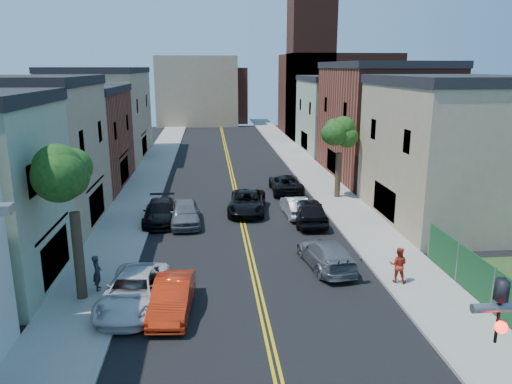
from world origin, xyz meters
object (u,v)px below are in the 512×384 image
object	(u,v)px
black_car_left	(160,212)
pedestrian_left	(97,273)
pedestrian_right	(398,265)
grey_car_left	(185,213)
grey_car_right	(326,254)
silver_car_right	(296,206)
dark_car_right_far	(286,184)
red_sedan	(172,297)
black_car_right	(309,211)
white_pickup	(134,291)
black_suv_lane	(247,202)

from	to	relation	value
black_car_left	pedestrian_left	world-z (taller)	pedestrian_left
pedestrian_right	grey_car_left	bearing A→B (deg)	-20.22
pedestrian_right	grey_car_right	bearing A→B (deg)	-15.39
silver_car_right	dark_car_right_far	size ratio (longest dim) A/B	0.79
red_sedan	grey_car_left	xyz separation A→B (m)	(0.00, 12.07, 0.08)
red_sedan	black_car_right	xyz separation A→B (m)	(8.17, 11.50, 0.13)
pedestrian_right	pedestrian_left	bearing A→B (deg)	22.14
grey_car_left	silver_car_right	bearing A→B (deg)	5.41
white_pickup	pedestrian_right	xyz separation A→B (m)	(12.20, 1.08, 0.27)
black_car_right	pedestrian_left	world-z (taller)	pedestrian_left
white_pickup	pedestrian_left	bearing A→B (deg)	144.65
black_car_left	pedestrian_right	size ratio (longest dim) A/B	2.90
white_pickup	pedestrian_left	world-z (taller)	pedestrian_left
black_car_left	silver_car_right	bearing A→B (deg)	2.89
grey_car_left	pedestrian_right	bearing A→B (deg)	-47.93
black_car_right	black_car_left	bearing A→B (deg)	-4.89
silver_car_right	pedestrian_right	bearing A→B (deg)	101.79
grey_car_right	pedestrian_right	size ratio (longest dim) A/B	2.85
grey_car_left	dark_car_right_far	size ratio (longest dim) A/B	0.89
white_pickup	black_car_left	xyz separation A→B (m)	(0.00, 11.98, -0.01)
silver_car_right	pedestrian_left	size ratio (longest dim) A/B	2.53
grey_car_left	grey_car_right	xyz separation A→B (m)	(7.60, -7.91, -0.09)
dark_car_right_far	black_suv_lane	world-z (taller)	black_suv_lane
black_car_left	grey_car_right	size ratio (longest dim) A/B	1.02
grey_car_left	pedestrian_left	size ratio (longest dim) A/B	2.85
black_suv_lane	pedestrian_right	distance (m)	14.08
black_car_right	red_sedan	bearing A→B (deg)	56.38
white_pickup	pedestrian_left	size ratio (longest dim) A/B	3.21
dark_car_right_far	pedestrian_left	bearing A→B (deg)	57.92
grey_car_right	black_car_right	size ratio (longest dim) A/B	0.98
grey_car_right	silver_car_right	distance (m)	9.09
black_car_right	white_pickup	bearing A→B (deg)	49.41
grey_car_left	black_car_left	bearing A→B (deg)	157.66
red_sedan	grey_car_left	world-z (taller)	grey_car_left
dark_car_right_far	black_car_left	bearing A→B (deg)	37.95
black_car_left	black_suv_lane	size ratio (longest dim) A/B	0.92
red_sedan	black_car_left	xyz separation A→B (m)	(-1.70, 12.65, 0.00)
grey_car_right	black_car_right	bearing A→B (deg)	-101.64
white_pickup	pedestrian_right	distance (m)	12.25
red_sedan	pedestrian_right	world-z (taller)	pedestrian_right
pedestrian_right	white_pickup	bearing A→B (deg)	29.33
black_car_left	pedestrian_left	distance (m)	10.54
red_sedan	silver_car_right	world-z (taller)	red_sedan
black_car_right	silver_car_right	xyz separation A→B (m)	(-0.57, 1.76, -0.17)
grey_car_right	pedestrian_left	xyz separation A→B (m)	(-11.16, -1.88, 0.27)
pedestrian_left	pedestrian_right	xyz separation A→B (m)	(14.06, -0.52, 0.03)
pedestrian_right	black_suv_lane	bearing A→B (deg)	-39.61
white_pickup	dark_car_right_far	distance (m)	21.51
grey_car_right	black_car_right	world-z (taller)	black_car_right
grey_car_left	silver_car_right	size ratio (longest dim) A/B	1.12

